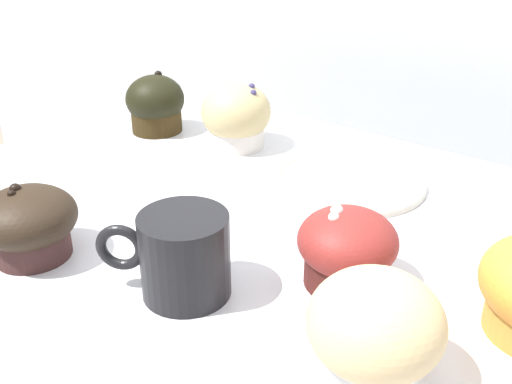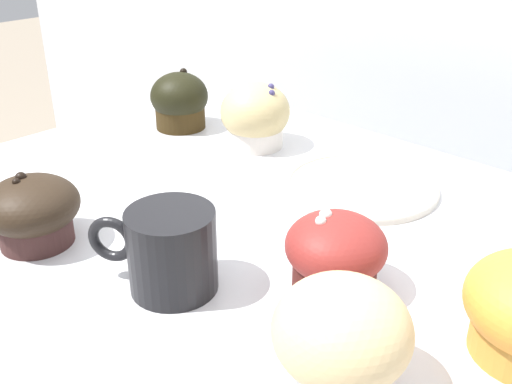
# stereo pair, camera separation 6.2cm
# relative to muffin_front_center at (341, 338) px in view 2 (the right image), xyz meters

# --- Properties ---
(muffin_front_center) EXTENTS (0.10, 0.10, 0.09)m
(muffin_front_center) POSITION_rel_muffin_front_center_xyz_m (0.00, 0.00, 0.00)
(muffin_front_center) COLOR silver
(muffin_front_center) RESTS_ON display_counter
(muffin_back_left) EXTENTS (0.10, 0.10, 0.08)m
(muffin_back_left) POSITION_rel_muffin_front_center_xyz_m (-0.35, -0.05, -0.01)
(muffin_back_left) COLOR #3D2321
(muffin_back_left) RESTS_ON display_counter
(muffin_back_right) EXTENTS (0.09, 0.09, 0.09)m
(muffin_back_right) POSITION_rel_muffin_front_center_xyz_m (-0.50, 0.27, -0.00)
(muffin_back_right) COLOR #31240F
(muffin_back_right) RESTS_ON display_counter
(muffin_front_right) EXTENTS (0.09, 0.09, 0.08)m
(muffin_front_right) POSITION_rel_muffin_front_center_xyz_m (-0.08, 0.09, -0.01)
(muffin_front_right) COLOR #471A17
(muffin_front_right) RESTS_ON display_counter
(muffin_back_center) EXTENTS (0.10, 0.10, 0.09)m
(muffin_back_center) POSITION_rel_muffin_front_center_xyz_m (-0.37, 0.30, 0.00)
(muffin_back_center) COLOR silver
(muffin_back_center) RESTS_ON display_counter
(coffee_cup) EXTENTS (0.11, 0.09, 0.08)m
(coffee_cup) POSITION_rel_muffin_front_center_xyz_m (-0.18, -0.01, -0.00)
(coffee_cup) COLOR black
(coffee_cup) RESTS_ON display_counter
(serving_plate) EXTENTS (0.19, 0.19, 0.01)m
(serving_plate) POSITION_rel_muffin_front_center_xyz_m (-0.18, 0.28, -0.04)
(serving_plate) COLOR beige
(serving_plate) RESTS_ON display_counter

